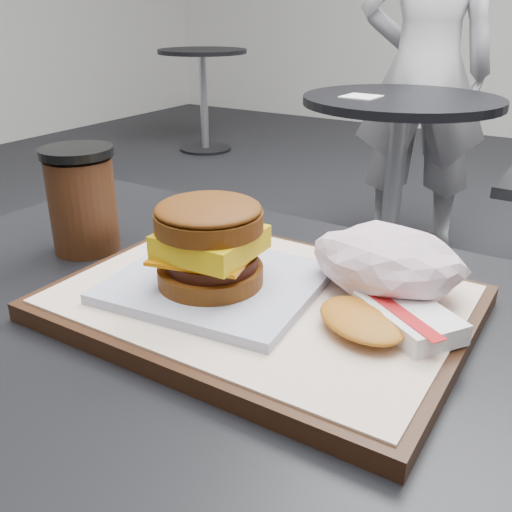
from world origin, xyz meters
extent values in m
cube|color=black|center=(0.00, 0.00, 0.75)|extent=(0.80, 0.60, 0.04)
cube|color=black|center=(0.05, 0.04, 0.78)|extent=(0.38, 0.28, 0.02)
cube|color=silver|center=(0.05, 0.04, 0.79)|extent=(0.36, 0.26, 0.00)
cube|color=silver|center=(0.01, 0.03, 0.80)|extent=(0.21, 0.19, 0.01)
cylinder|color=#66350E|center=(0.01, 0.02, 0.81)|extent=(0.11, 0.11, 0.02)
cylinder|color=black|center=(0.01, 0.02, 0.82)|extent=(0.09, 0.09, 0.01)
cube|color=orange|center=(0.01, 0.02, 0.83)|extent=(0.11, 0.11, 0.00)
cube|color=yellow|center=(0.01, 0.02, 0.84)|extent=(0.08, 0.08, 0.02)
cylinder|color=#61320D|center=(0.01, 0.02, 0.86)|extent=(0.11, 0.11, 0.02)
ellipsoid|color=#67360E|center=(0.01, 0.02, 0.87)|extent=(0.11, 0.11, 0.02)
cube|color=white|center=(0.19, 0.06, 0.80)|extent=(0.11, 0.10, 0.02)
cube|color=#AE171A|center=(0.19, 0.04, 0.81)|extent=(0.08, 0.06, 0.00)
ellipsoid|color=orange|center=(0.16, 0.03, 0.80)|extent=(0.11, 0.10, 0.01)
cylinder|color=#391C0D|center=(-0.21, 0.06, 0.83)|extent=(0.08, 0.08, 0.11)
cylinder|color=black|center=(-0.21, 0.06, 0.89)|extent=(0.08, 0.08, 0.01)
cylinder|color=black|center=(-0.35, 1.65, 0.01)|extent=(0.44, 0.44, 0.02)
cylinder|color=#A5A5AA|center=(-0.35, 1.65, 0.37)|extent=(0.07, 0.07, 0.70)
cylinder|color=black|center=(-0.35, 1.65, 0.73)|extent=(0.70, 0.70, 0.03)
cube|color=white|center=(-0.47, 1.56, 0.75)|extent=(0.13, 0.13, 0.00)
imported|color=silver|center=(-0.43, 2.15, 0.78)|extent=(0.67, 0.57, 1.57)
cylinder|color=black|center=(-2.40, 3.20, 0.01)|extent=(0.40, 0.40, 0.02)
cylinder|color=#A5A5AA|center=(-2.40, 3.20, 0.37)|extent=(0.06, 0.06, 0.70)
cylinder|color=black|center=(-2.40, 3.20, 0.73)|extent=(0.66, 0.66, 0.03)
camera|label=1|loc=(0.31, -0.37, 1.04)|focal=40.00mm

